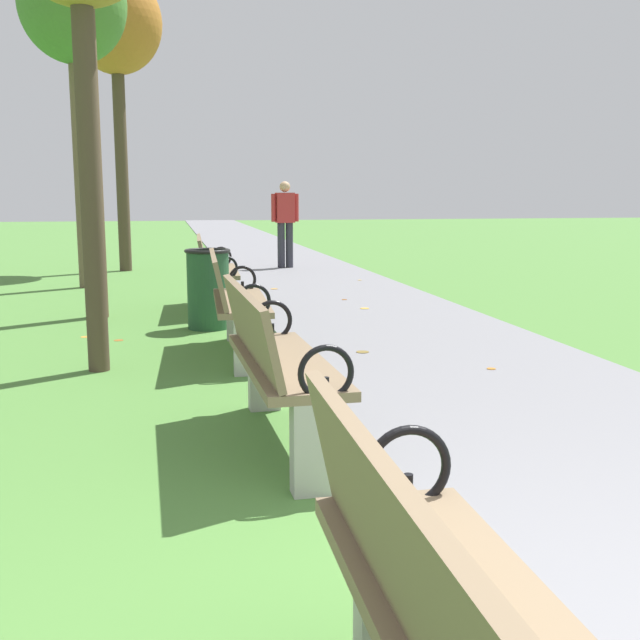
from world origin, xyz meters
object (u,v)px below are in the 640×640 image
(park_bench_3, at_px, (235,301))
(tree_4, at_px, (116,28))
(pedestrian_walking, at_px, (285,220))
(park_bench_2, at_px, (275,362))
(tree_3, at_px, (73,9))
(park_bench_4, at_px, (214,271))
(trash_bin, at_px, (208,289))

(park_bench_3, xyz_separation_m, tree_4, (-1.30, 7.95, 3.80))
(park_bench_3, relative_size, pedestrian_walking, 1.00)
(park_bench_2, height_order, tree_3, tree_3)
(park_bench_2, distance_m, tree_3, 8.86)
(tree_3, height_order, pedestrian_walking, tree_3)
(park_bench_2, bearing_deg, tree_3, 102.62)
(park_bench_3, relative_size, tree_3, 0.33)
(tree_3, relative_size, tree_4, 0.94)
(park_bench_4, height_order, tree_3, tree_3)
(park_bench_4, xyz_separation_m, pedestrian_walking, (1.66, 5.02, 0.44))
(park_bench_2, height_order, trash_bin, park_bench_2)
(tree_3, bearing_deg, park_bench_4, -56.75)
(park_bench_4, distance_m, trash_bin, 1.30)
(park_bench_2, bearing_deg, park_bench_3, 90.00)
(tree_3, relative_size, pedestrian_walking, 3.06)
(park_bench_3, height_order, trash_bin, park_bench_3)
(park_bench_2, xyz_separation_m, trash_bin, (-0.15, 3.93, -0.06))
(tree_4, height_order, trash_bin, tree_4)
(tree_3, distance_m, tree_4, 2.56)
(park_bench_2, distance_m, park_bench_3, 2.47)
(park_bench_3, bearing_deg, pedestrian_walking, 77.93)
(park_bench_3, bearing_deg, trash_bin, 95.80)
(tree_3, distance_m, trash_bin, 5.62)
(park_bench_2, relative_size, pedestrian_walking, 1.00)
(tree_4, height_order, pedestrian_walking, tree_4)
(park_bench_3, relative_size, trash_bin, 1.93)
(park_bench_2, height_order, park_bench_4, same)
(tree_4, bearing_deg, park_bench_3, -80.68)
(park_bench_4, height_order, pedestrian_walking, pedestrian_walking)
(tree_3, bearing_deg, tree_4, 79.37)
(pedestrian_walking, relative_size, trash_bin, 1.93)
(park_bench_4, bearing_deg, trash_bin, -96.51)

